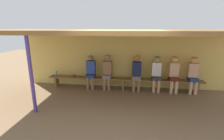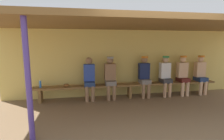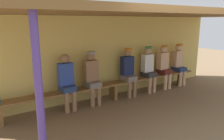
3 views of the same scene
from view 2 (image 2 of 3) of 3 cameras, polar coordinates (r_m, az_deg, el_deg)
The scene contains 13 objects.
ground_plane at distance 4.31m, azimuth 11.72°, elevation -15.31°, with size 24.00×24.00×0.00m, color brown.
back_wall at distance 5.87m, azimuth 4.81°, elevation 2.44°, with size 8.00×0.20×2.20m, color #D8BC60.
dugout_roof at distance 4.62m, azimuth 9.29°, elevation 15.08°, with size 8.00×2.80×0.12m, color brown.
support_post at distance 3.29m, azimuth -26.34°, elevation -3.44°, with size 0.10×0.10×2.20m, color #4C388C.
bench at distance 5.57m, azimuth 5.91°, elevation -5.37°, with size 6.00×0.36×0.46m.
player_shirtless_tan at distance 5.29m, azimuth -7.64°, elevation -2.36°, with size 0.34×0.42×1.34m.
player_in_white at distance 5.36m, azimuth -0.56°, elevation -1.96°, with size 0.34×0.42×1.34m.
player_rightmost at distance 6.67m, azimuth 27.64°, elevation -0.83°, with size 0.34×0.42×1.34m.
player_near_post at distance 5.65m, azimuth 10.86°, elevation -1.55°, with size 0.34×0.42×1.34m.
player_with_sunglasses at distance 6.28m, azimuth 22.72°, elevation -1.05°, with size 0.34×0.42×1.34m.
player_in_red at distance 5.96m, azimuth 17.53°, elevation -1.28°, with size 0.34×0.42×1.34m.
water_bottle_green at distance 5.46m, azimuth -22.99°, elevation -4.39°, with size 0.06×0.06×0.23m.
baseball_glove_dark_brown at distance 5.32m, azimuth -15.07°, elevation -5.00°, with size 0.24×0.17×0.09m, color brown.
Camera 2 is at (-1.51, -3.64, 1.74)m, focal length 27.18 mm.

